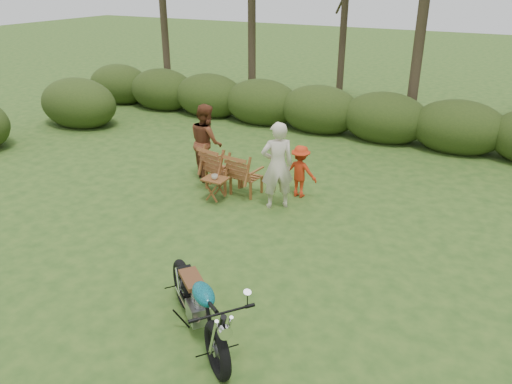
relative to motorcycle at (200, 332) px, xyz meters
The scene contains 10 objects.
ground 0.67m from the motorcycle, 94.95° to the left, with size 80.00×80.00×0.00m, color #254717.
tree_line 11.09m from the motorcycle, 87.56° to the left, with size 22.52×11.62×8.14m.
motorcycle is the anchor object (origin of this frame).
lawn_chair_right 4.69m from the motorcycle, 111.21° to the left, with size 0.66×0.66×0.97m, color brown, non-canonical shape.
lawn_chair_left 4.94m from the motorcycle, 117.73° to the left, with size 0.71×0.71×1.04m, color brown, non-canonical shape.
side_table 4.24m from the motorcycle, 119.19° to the left, with size 0.52×0.44×0.54m, color #5D3217, non-canonical shape.
cup 4.23m from the motorcycle, 119.28° to the left, with size 0.13×0.13×0.10m, color beige.
adult_a 4.17m from the motorcycle, 101.28° to the left, with size 0.67×0.44×1.83m, color beige.
adult_b 5.63m from the motorcycle, 121.92° to the left, with size 0.86×0.67×1.78m, color brown.
child 4.84m from the motorcycle, 97.22° to the left, with size 0.74×0.43×1.15m, color red.
Camera 1 is at (3.29, -5.10, 4.50)m, focal length 35.00 mm.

